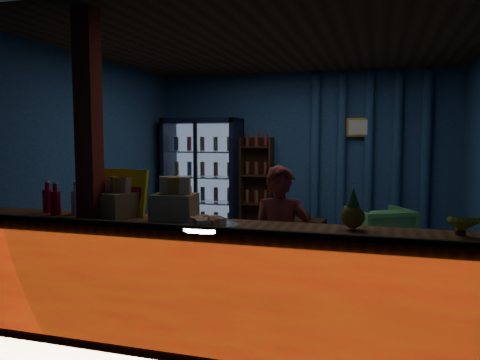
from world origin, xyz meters
name	(u,v)px	position (x,y,z in m)	size (l,w,h in m)	color
ground	(271,277)	(0.00, 0.00, 0.00)	(4.60, 4.60, 0.00)	#515154
room_walls	(272,140)	(0.00, 0.00, 1.57)	(4.60, 4.60, 4.60)	navy
counter	(214,287)	(0.00, -1.91, 0.48)	(4.40, 0.57, 0.99)	brown
support_post	(90,174)	(-1.05, -1.90, 1.30)	(0.16, 0.16, 2.60)	maroon
beverage_cooler	(204,179)	(-1.55, 1.92, 0.93)	(1.20, 0.62, 1.90)	black
bottle_shelf	(257,188)	(-0.70, 2.06, 0.79)	(0.50, 0.28, 1.60)	#341910
curtain_folds	(369,157)	(1.00, 2.14, 1.30)	(1.74, 0.14, 2.50)	navy
framed_picture	(359,127)	(0.85, 2.10, 1.75)	(0.36, 0.04, 0.28)	#B3872C
shopkeeper	(280,248)	(0.39, -1.39, 0.68)	(0.50, 0.33, 1.37)	maroon
green_chair	(379,232)	(1.18, 1.33, 0.34)	(0.72, 0.74, 0.68)	#4E9D52
side_table	(307,234)	(0.20, 1.46, 0.22)	(0.51, 0.40, 0.52)	#341910
yellow_sign	(123,192)	(-0.89, -1.68, 1.14)	(0.49, 0.17, 0.38)	yellow
soda_bottles	(66,201)	(-1.35, -1.82, 1.06)	(0.51, 0.17, 0.28)	red
snack_box_left	(116,202)	(-0.89, -1.78, 1.07)	(0.38, 0.35, 0.33)	#AB7B52
snack_box_centre	(174,205)	(-0.35, -1.84, 1.07)	(0.35, 0.29, 0.34)	#AB7B52
pastry_tray	(209,224)	(0.00, -2.02, 0.97)	(0.44, 0.44, 0.07)	silver
pineapple	(353,213)	(0.99, -1.79, 1.07)	(0.16, 0.16, 0.28)	olive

